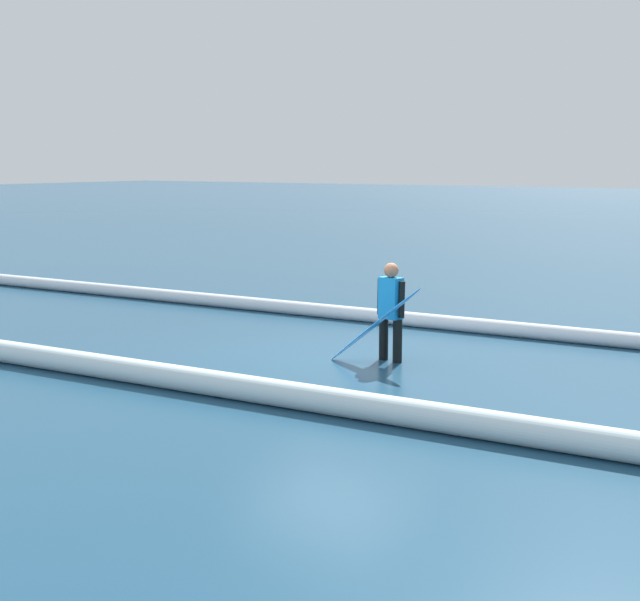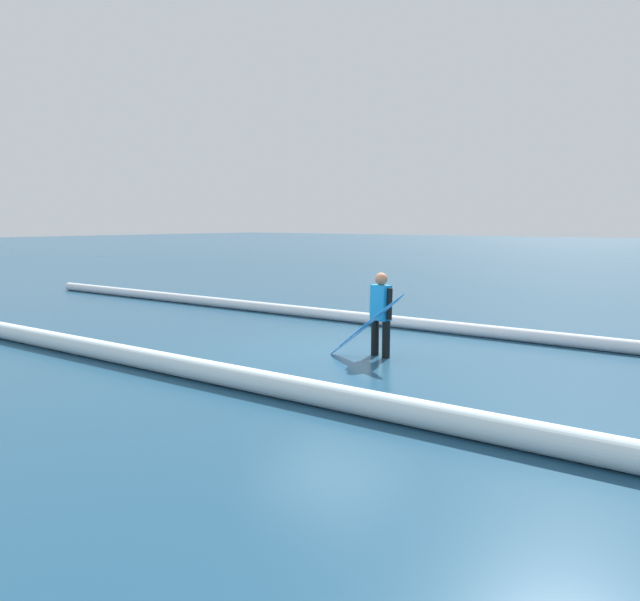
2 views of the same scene
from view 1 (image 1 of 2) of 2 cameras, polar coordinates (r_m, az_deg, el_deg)
The scene contains 5 objects.
ground_plane at distance 14.25m, azimuth 0.64°, elevation -3.46°, with size 175.06×175.06×0.00m, color navy.
surfer at distance 13.85m, azimuth 4.35°, elevation -0.39°, with size 0.51×0.27×1.47m.
surfboard at distance 13.64m, azimuth 3.37°, elevation -1.50°, with size 1.46×0.41×1.21m.
wave_crest_foreground at distance 17.91m, azimuth -0.65°, elevation -0.55°, with size 0.26×0.26×21.87m, color white.
wave_crest_midground at distance 12.35m, azimuth -8.79°, elevation -4.66°, with size 0.33×0.33×19.21m, color white.
Camera 1 is at (-7.51, 11.74, 2.98)m, focal length 52.43 mm.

